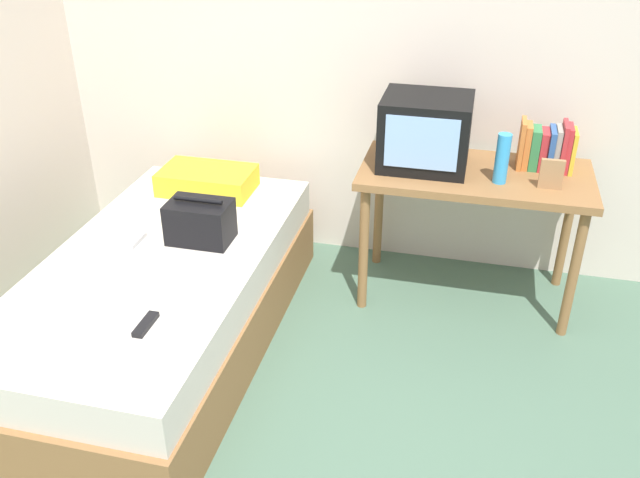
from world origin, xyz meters
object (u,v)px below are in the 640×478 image
(handbag, at_px, (200,222))
(water_bottle, at_px, (502,159))
(pillow, at_px, (207,180))
(remote_dark, at_px, (146,324))
(tv, at_px, (425,132))
(magazine, at_px, (103,291))
(book_row, at_px, (547,148))
(bed, at_px, (163,302))
(desk, at_px, (474,188))
(remote_silver, at_px, (136,241))
(picture_frame, at_px, (551,174))

(handbag, bearing_deg, water_bottle, 19.94)
(pillow, bearing_deg, remote_dark, -79.16)
(tv, distance_m, magazine, 1.73)
(book_row, height_order, magazine, book_row)
(bed, xyz_separation_m, pillow, (-0.03, 0.73, 0.32))
(water_bottle, xyz_separation_m, handbag, (-1.37, -0.50, -0.26))
(bed, height_order, magazine, magazine)
(desk, relative_size, water_bottle, 4.69)
(book_row, distance_m, handbag, 1.76)
(tv, xyz_separation_m, remote_dark, (-0.93, -1.33, -0.41))
(desk, xyz_separation_m, magazine, (-1.49, -1.13, -0.14))
(remote_silver, bearing_deg, handbag, 18.31)
(water_bottle, bearing_deg, remote_dark, -137.52)
(picture_frame, bearing_deg, remote_dark, -142.50)
(picture_frame, height_order, pillow, picture_frame)
(bed, xyz_separation_m, tv, (1.13, 0.81, 0.68))
(pillow, height_order, magazine, pillow)
(desk, xyz_separation_m, water_bottle, (0.11, -0.11, 0.22))
(magazine, distance_m, remote_silver, 0.43)
(desk, distance_m, remote_dark, 1.78)
(pillow, relative_size, remote_dark, 3.24)
(bed, distance_m, desk, 1.66)
(tv, xyz_separation_m, handbag, (-0.98, -0.62, -0.32))
(water_bottle, distance_m, handbag, 1.48)
(desk, height_order, water_bottle, water_bottle)
(magazine, bearing_deg, bed, 75.40)
(remote_silver, bearing_deg, water_bottle, 19.65)
(desk, bearing_deg, water_bottle, -44.09)
(remote_dark, bearing_deg, tv, 55.02)
(book_row, bearing_deg, handbag, -155.45)
(magazine, distance_m, remote_dark, 0.34)
(water_bottle, xyz_separation_m, magazine, (-1.61, -1.02, -0.36))
(book_row, height_order, remote_dark, book_row)
(picture_frame, bearing_deg, bed, -159.04)
(picture_frame, relative_size, magazine, 0.51)
(desk, relative_size, remote_dark, 7.44)
(water_bottle, relative_size, remote_silver, 1.72)
(picture_frame, xyz_separation_m, pillow, (-1.79, 0.05, -0.25))
(remote_dark, bearing_deg, desk, 47.59)
(handbag, height_order, remote_dark, handbag)
(pillow, bearing_deg, water_bottle, -1.46)
(bed, height_order, picture_frame, picture_frame)
(tv, relative_size, magazine, 1.52)
(magazine, height_order, remote_dark, remote_dark)
(remote_dark, bearing_deg, remote_silver, 120.22)
(water_bottle, relative_size, picture_frame, 1.68)
(bed, xyz_separation_m, book_row, (1.74, 0.91, 0.61))
(book_row, distance_m, remote_dark, 2.12)
(tv, distance_m, handbag, 1.21)
(tv, bearing_deg, remote_dark, -124.98)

